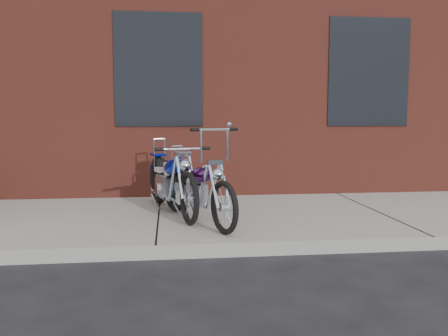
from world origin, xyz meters
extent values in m
plane|color=black|center=(0.00, 0.00, 0.00)|extent=(120.00, 120.00, 0.00)
cube|color=gray|center=(0.00, 1.50, 0.07)|extent=(22.00, 3.00, 0.15)
cube|color=brown|center=(0.00, 8.00, 4.00)|extent=(22.00, 10.00, 8.00)
torus|color=black|center=(0.28, 1.62, 0.48)|extent=(0.36, 0.67, 0.67)
torus|color=black|center=(0.79, 0.26, 0.45)|extent=(0.28, 0.59, 0.60)
cube|color=gray|center=(0.49, 1.07, 0.48)|extent=(0.38, 0.44, 0.28)
ellipsoid|color=#461460|center=(0.58, 0.82, 0.74)|extent=(0.41, 0.56, 0.29)
cube|color=black|center=(0.40, 1.29, 0.66)|extent=(0.30, 0.32, 0.06)
cylinder|color=silver|center=(0.75, 0.37, 0.70)|extent=(0.13, 0.27, 0.50)
cylinder|color=silver|center=(0.71, 0.48, 1.31)|extent=(0.49, 0.21, 0.03)
cylinder|color=silver|center=(0.30, 1.55, 0.84)|extent=(0.03, 0.03, 0.45)
cylinder|color=silver|center=(0.52, 1.30, 0.35)|extent=(0.34, 0.80, 0.04)
torus|color=black|center=(0.03, 2.27, 0.51)|extent=(0.32, 0.73, 0.72)
torus|color=black|center=(0.42, 0.75, 0.48)|extent=(0.23, 0.65, 0.65)
cube|color=gray|center=(0.19, 1.65, 0.50)|extent=(0.37, 0.46, 0.30)
ellipsoid|color=#0924D5|center=(0.26, 1.38, 0.79)|extent=(0.39, 0.60, 0.31)
cube|color=beige|center=(0.12, 1.91, 0.70)|extent=(0.30, 0.33, 0.06)
cylinder|color=silver|center=(0.39, 0.88, 0.74)|extent=(0.11, 0.29, 0.54)
cylinder|color=silver|center=(0.36, 1.00, 1.06)|extent=(0.54, 0.17, 0.03)
cylinder|color=silver|center=(0.05, 2.20, 0.89)|extent=(0.03, 0.03, 0.48)
cylinder|color=silver|center=(0.25, 1.90, 0.37)|extent=(0.27, 0.88, 0.05)
camera|label=1|loc=(0.14, -4.74, 1.44)|focal=38.00mm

